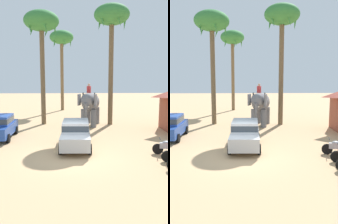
% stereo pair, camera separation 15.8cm
% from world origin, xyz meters
% --- Properties ---
extents(ground_plane, '(120.00, 120.00, 0.00)m').
position_xyz_m(ground_plane, '(0.00, 0.00, 0.00)').
color(ground_plane, tan).
extents(car_sedan_foreground, '(1.98, 4.15, 1.70)m').
position_xyz_m(car_sedan_foreground, '(0.24, 1.58, 0.93)').
color(car_sedan_foreground, '#B7BABF').
rests_on(car_sedan_foreground, ground).
extents(car_parked_far_side, '(1.98, 4.15, 1.70)m').
position_xyz_m(car_parked_far_side, '(-5.17, 4.11, 0.93)').
color(car_parked_far_side, '#23479E').
rests_on(car_parked_far_side, ground).
extents(elephant_with_mahout, '(2.41, 4.02, 3.88)m').
position_xyz_m(elephant_with_mahout, '(1.63, 8.50, 1.99)').
color(elephant_with_mahout, slate).
rests_on(elephant_with_mahout, ground).
extents(palm_tree_behind_elephant, '(3.20, 3.20, 10.76)m').
position_xyz_m(palm_tree_behind_elephant, '(-1.43, 19.59, 9.40)').
color(palm_tree_behind_elephant, brown).
rests_on(palm_tree_behind_elephant, ground).
extents(palm_tree_near_hut, '(3.20, 3.20, 10.38)m').
position_xyz_m(palm_tree_near_hut, '(-2.73, 9.45, 9.06)').
color(palm_tree_near_hut, brown).
rests_on(palm_tree_near_hut, ground).
extents(palm_tree_left_of_road, '(3.20, 3.20, 10.88)m').
position_xyz_m(palm_tree_left_of_road, '(3.59, 9.03, 9.51)').
color(palm_tree_left_of_road, brown).
rests_on(palm_tree_left_of_road, ground).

